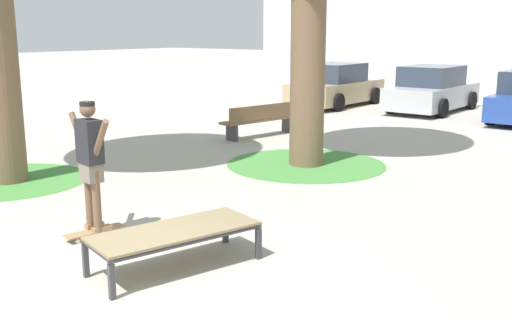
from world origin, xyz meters
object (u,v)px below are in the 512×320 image
Objects in this scene: car_tan at (335,86)px; car_silver at (432,90)px; skate_box at (175,233)px; skater at (90,157)px; skateboard at (95,231)px; park_bench at (263,119)px.

car_tan is 1.00× the size of car_silver.
skate_box is at bearing -78.98° from car_silver.
skate_box is 0.48× the size of car_tan.
skater reaches higher than car_tan.
skate_box is 1.20× the size of skater.
car_tan is at bearing -168.60° from car_silver.
car_tan is 3.34m from car_silver.
skateboard is at bearing -71.86° from car_tan.
skater is 0.40× the size of car_silver.
car_silver is at bearing 95.03° from skateboard.
skater is 7.91m from park_bench.
skateboard is (-1.57, 0.08, -0.34)m from skate_box.
car_tan is at bearing 108.14° from skateboard.
skate_box is at bearing -59.44° from park_bench.
park_bench is at bearing -75.16° from car_tan.
park_bench is at bearing 120.56° from skate_box.
car_tan is at bearing 108.14° from skater.
car_tan reaches higher than park_bench.
skateboard is 14.66m from car_silver.
skateboard is at bearing 177.02° from skate_box.
skate_box is at bearing -2.98° from skateboard.
skate_box is 0.48× the size of car_silver.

